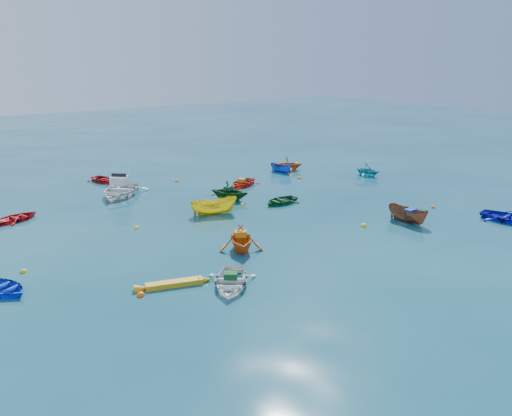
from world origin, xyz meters
TOP-DOWN VIEW (x-y plane):
  - ground at (0.00, 0.00)m, footprint 160.00×160.00m
  - dinghy_blue_sw at (-16.47, 2.45)m, footprint 3.21×3.60m
  - dinghy_white_near at (-7.73, -3.32)m, footprint 3.86×3.99m
  - sampan_brown_mid at (6.81, -2.34)m, footprint 1.13×3.00m
  - dinghy_blue_se at (12.20, -6.29)m, footprint 3.05×3.88m
  - dinghy_orange_w at (-4.68, 0.17)m, footprint 3.57×3.74m
  - sampan_yellow_mid at (-2.34, 6.65)m, footprint 3.43×2.28m
  - dinghy_green_e at (2.99, 5.96)m, footprint 3.01×2.27m
  - dinghy_cyan_se at (14.95, 8.16)m, footprint 2.36×2.64m
  - dinghy_red_nw at (-13.43, 13.27)m, footprint 3.17×2.65m
  - dinghy_green_n at (0.44, 8.91)m, footprint 3.70×3.82m
  - dinghy_red_ne at (3.78, 11.95)m, footprint 3.78×3.41m
  - sampan_blue_far at (9.66, 13.96)m, footprint 1.46×2.53m
  - dinghy_red_far at (-5.04, 20.20)m, footprint 2.53×3.17m
  - dinghy_orange_far at (10.72, 14.21)m, footprint 3.43×3.31m
  - kayak_yellow at (-9.85, -1.74)m, footprint 3.35×1.53m
  - motorboat_white at (-5.56, 15.18)m, footprint 5.99×6.04m
  - tarp_green_a at (-7.66, -3.25)m, footprint 0.78×0.75m
  - tarp_blue_a at (6.81, -2.49)m, footprint 0.67×0.51m
  - tarp_orange_a at (-4.66, 0.21)m, footprint 0.81×0.75m
  - tarp_green_b at (0.39, 9.00)m, footprint 0.79×0.74m
  - tarp_orange_b at (3.69, 11.90)m, footprint 0.67×0.73m
  - buoy_or_a at (-11.53, -1.73)m, footprint 0.38×0.38m
  - buoy_ye_a at (3.85, -1.25)m, footprint 0.39×0.39m
  - buoy_or_b at (10.91, -1.49)m, footprint 0.30×0.30m
  - buoy_ye_b at (-15.14, 4.15)m, footprint 0.34×0.34m
  - buoy_or_c at (0.21, 10.90)m, footprint 0.30×0.30m
  - buoy_ye_c at (0.42, 7.21)m, footprint 0.32×0.32m
  - buoy_or_d at (9.23, 10.93)m, footprint 0.35×0.35m
  - buoy_ye_d at (-7.83, 7.03)m, footprint 0.34×0.34m
  - buoy_or_e at (0.02, 16.39)m, footprint 0.33×0.33m
  - buoy_ye_e at (13.14, 15.72)m, footprint 0.38×0.38m

SIDE VIEW (x-z plane):
  - ground at x=0.00m, z-range 0.00..0.00m
  - dinghy_blue_sw at x=-16.47m, z-range -0.31..0.31m
  - dinghy_white_near at x=-7.73m, z-range -0.34..0.34m
  - sampan_brown_mid at x=6.81m, z-range -0.58..0.58m
  - dinghy_blue_se at x=12.20m, z-range -0.37..0.37m
  - dinghy_orange_w at x=-4.68m, z-range -0.76..0.76m
  - sampan_yellow_mid at x=-2.34m, z-range -0.62..0.62m
  - dinghy_green_e at x=2.99m, z-range -0.29..0.29m
  - dinghy_cyan_se at x=14.95m, z-range -0.63..0.63m
  - dinghy_red_nw at x=-13.43m, z-range -0.28..0.28m
  - dinghy_green_n at x=0.44m, z-range -0.77..0.77m
  - dinghy_red_ne at x=3.78m, z-range -0.32..0.32m
  - sampan_blue_far at x=9.66m, z-range -0.46..0.46m
  - dinghy_red_far at x=-5.04m, z-range -0.29..0.29m
  - dinghy_orange_far at x=10.72m, z-range -0.69..0.69m
  - kayak_yellow at x=-9.85m, z-range -0.16..0.16m
  - motorboat_white at x=-5.56m, z-range -0.81..0.81m
  - buoy_or_a at x=-11.53m, z-range -0.19..0.19m
  - buoy_ye_a at x=3.85m, z-range -0.19..0.19m
  - buoy_or_b at x=10.91m, z-range -0.15..0.15m
  - buoy_ye_b at x=-15.14m, z-range -0.17..0.17m
  - buoy_or_c at x=0.21m, z-range -0.15..0.15m
  - buoy_ye_c at x=0.42m, z-range -0.16..0.16m
  - buoy_or_d at x=9.23m, z-range -0.18..0.18m
  - buoy_ye_d at x=-7.83m, z-range -0.17..0.17m
  - buoy_or_e at x=0.02m, z-range -0.17..0.17m
  - buoy_ye_e at x=13.14m, z-range -0.19..0.19m
  - tarp_orange_b at x=3.69m, z-range 0.32..0.61m
  - tarp_green_a at x=-7.66m, z-range 0.34..0.64m
  - tarp_blue_a at x=6.81m, z-range 0.58..0.91m
  - tarp_orange_a at x=-4.66m, z-range 0.76..1.08m
  - tarp_green_b at x=0.39m, z-range 0.77..1.08m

